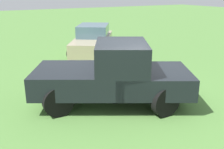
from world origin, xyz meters
TOP-DOWN VIEW (x-y plane):
  - ground_plane at (0.00, 0.00)m, footprint 80.00×80.00m
  - pickup_truck at (-0.42, 0.10)m, footprint 4.80×3.81m
  - sedan_far at (1.74, 6.28)m, footprint 3.93×4.78m

SIDE VIEW (x-z plane):
  - ground_plane at x=0.00m, z-range 0.00..0.00m
  - sedan_far at x=1.74m, z-range -0.06..1.42m
  - pickup_truck at x=-0.42m, z-range 0.04..1.87m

